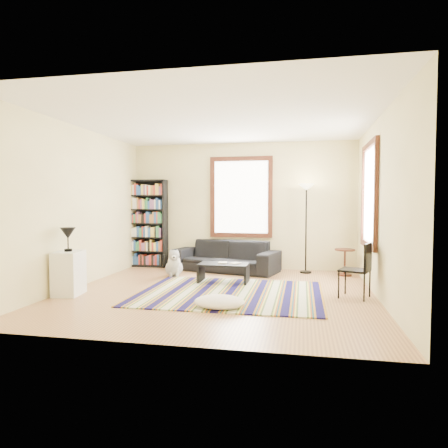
% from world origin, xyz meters
% --- Properties ---
extents(floor, '(5.00, 5.00, 0.10)m').
position_xyz_m(floor, '(0.00, 0.00, -0.05)').
color(floor, tan).
rests_on(floor, ground).
extents(ceiling, '(5.00, 5.00, 0.10)m').
position_xyz_m(ceiling, '(0.00, 0.00, 2.85)').
color(ceiling, white).
rests_on(ceiling, floor).
extents(wall_back, '(5.00, 0.10, 2.80)m').
position_xyz_m(wall_back, '(0.00, 2.55, 1.40)').
color(wall_back, '#F5E8A5').
rests_on(wall_back, floor).
extents(wall_front, '(5.00, 0.10, 2.80)m').
position_xyz_m(wall_front, '(0.00, -2.55, 1.40)').
color(wall_front, '#F5E8A5').
rests_on(wall_front, floor).
extents(wall_left, '(0.10, 5.00, 2.80)m').
position_xyz_m(wall_left, '(-2.55, 0.00, 1.40)').
color(wall_left, '#F5E8A5').
rests_on(wall_left, floor).
extents(wall_right, '(0.10, 5.00, 2.80)m').
position_xyz_m(wall_right, '(2.55, 0.00, 1.40)').
color(wall_right, '#F5E8A5').
rests_on(wall_right, floor).
extents(window_back, '(1.20, 0.06, 1.60)m').
position_xyz_m(window_back, '(0.00, 2.47, 1.60)').
color(window_back, white).
rests_on(window_back, wall_back).
extents(window_right, '(0.06, 1.20, 1.60)m').
position_xyz_m(window_right, '(2.47, 0.80, 1.60)').
color(window_right, white).
rests_on(window_right, wall_right).
extents(rug, '(2.94, 2.36, 0.02)m').
position_xyz_m(rug, '(0.21, -0.07, 0.01)').
color(rug, '#110D41').
rests_on(rug, floor).
extents(sofa, '(2.39, 1.40, 0.66)m').
position_xyz_m(sofa, '(-0.27, 2.05, 0.33)').
color(sofa, black).
rests_on(sofa, floor).
extents(bookshelf, '(0.90, 0.30, 2.00)m').
position_xyz_m(bookshelf, '(-2.16, 2.32, 1.00)').
color(bookshelf, black).
rests_on(bookshelf, floor).
extents(coffee_table, '(0.95, 0.59, 0.36)m').
position_xyz_m(coffee_table, '(-0.06, 0.78, 0.18)').
color(coffee_table, black).
rests_on(coffee_table, floor).
extents(book_a, '(0.23, 0.19, 0.02)m').
position_xyz_m(book_a, '(-0.16, 0.78, 0.37)').
color(book_a, beige).
rests_on(book_a, coffee_table).
extents(book_b, '(0.22, 0.24, 0.01)m').
position_xyz_m(book_b, '(0.09, 0.83, 0.37)').
color(book_b, beige).
rests_on(book_b, coffee_table).
extents(floor_cushion, '(0.87, 0.76, 0.18)m').
position_xyz_m(floor_cushion, '(0.23, -0.98, 0.09)').
color(floor_cushion, white).
rests_on(floor_cushion, floor).
extents(floor_lamp, '(0.33, 0.33, 1.86)m').
position_xyz_m(floor_lamp, '(1.43, 2.15, 0.93)').
color(floor_lamp, black).
rests_on(floor_lamp, floor).
extents(side_table, '(0.45, 0.45, 0.54)m').
position_xyz_m(side_table, '(2.20, 1.98, 0.27)').
color(side_table, '#4E1F13').
rests_on(side_table, floor).
extents(folding_chair, '(0.54, 0.53, 0.86)m').
position_xyz_m(folding_chair, '(2.15, 0.04, 0.43)').
color(folding_chair, black).
rests_on(folding_chair, floor).
extents(white_cabinet, '(0.45, 0.55, 0.70)m').
position_xyz_m(white_cabinet, '(-2.30, -0.65, 0.35)').
color(white_cabinet, white).
rests_on(white_cabinet, floor).
extents(table_lamp, '(0.29, 0.29, 0.38)m').
position_xyz_m(table_lamp, '(-2.30, -0.65, 0.89)').
color(table_lamp, black).
rests_on(table_lamp, white_cabinet).
extents(dog, '(0.54, 0.64, 0.54)m').
position_xyz_m(dog, '(-1.17, 1.24, 0.27)').
color(dog, '#BABABA').
rests_on(dog, floor).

